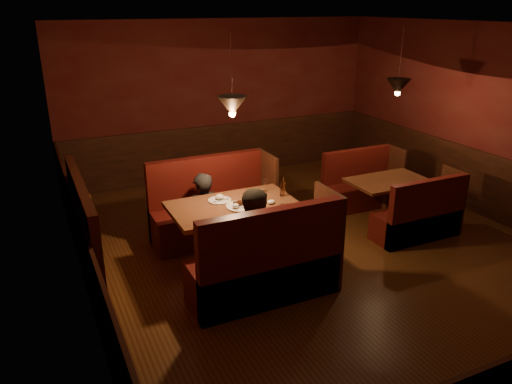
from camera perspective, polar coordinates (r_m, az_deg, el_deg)
name	(u,v)px	position (r m, az deg, el deg)	size (l,w,h in m)	color
room	(300,178)	(6.40, 5.10, 1.59)	(6.02, 7.02, 2.92)	#562710
main_table	(235,219)	(6.20, -2.39, -3.05)	(1.56, 0.94, 1.09)	#4C200D
main_bench_far	(212,213)	(7.07, -5.00, -2.41)	(1.71, 0.61, 1.17)	#4E1411
main_bench_near	(268,270)	(5.61, 1.37, -8.87)	(1.71, 0.61, 1.17)	#4E1411
second_table	(388,191)	(7.79, 14.81, 0.16)	(1.18, 0.75, 0.66)	#4C200D
second_bench_far	(360,188)	(8.39, 11.83, 0.47)	(1.30, 0.49, 0.93)	#4E1411
second_bench_near	(420,219)	(7.40, 18.25, -2.97)	(1.30, 0.49, 0.93)	#4E1411
diner_a	(202,198)	(6.71, -6.22, -0.70)	(0.51, 0.34, 1.40)	black
diner_b	(258,226)	(5.67, 0.25, -3.87)	(0.76, 0.59, 1.56)	black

